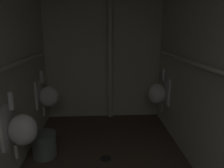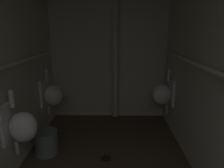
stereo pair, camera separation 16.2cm
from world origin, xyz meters
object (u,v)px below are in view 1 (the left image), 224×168
object	(u,v)px
urinal_left_far	(47,96)
standpipe_back_wall	(110,52)
urinal_left_mid	(21,129)
urinal_right_mid	(158,93)
floor_drain	(105,158)
waste_bin	(44,145)

from	to	relation	value
urinal_left_far	standpipe_back_wall	xyz separation A→B (m)	(1.01, 0.50, 0.63)
urinal_left_mid	urinal_right_mid	distance (m)	2.16
urinal_left_mid	floor_drain	size ratio (longest dim) A/B	5.39
urinal_left_mid	standpipe_back_wall	size ratio (longest dim) A/B	0.31
urinal_right_mid	waste_bin	distance (m)	1.91
floor_drain	waste_bin	xyz separation A→B (m)	(-0.79, 0.11, 0.16)
urinal_left_mid	urinal_left_far	distance (m)	1.14
urinal_left_far	urinal_right_mid	world-z (taller)	same
waste_bin	urinal_left_far	bearing A→B (deg)	97.96
urinal_left_mid	waste_bin	size ratio (longest dim) A/B	2.35
standpipe_back_wall	waste_bin	world-z (taller)	standpipe_back_wall
urinal_left_far	waste_bin	size ratio (longest dim) A/B	2.35
urinal_left_mid	urinal_left_far	world-z (taller)	same
urinal_left_mid	waste_bin	xyz separation A→B (m)	(0.10, 0.42, -0.44)
waste_bin	standpipe_back_wall	bearing A→B (deg)	53.09
urinal_right_mid	standpipe_back_wall	xyz separation A→B (m)	(-0.78, 0.44, 0.63)
standpipe_back_wall	waste_bin	bearing A→B (deg)	-126.91
urinal_right_mid	standpipe_back_wall	distance (m)	1.10
urinal_right_mid	floor_drain	distance (m)	1.39
standpipe_back_wall	floor_drain	distance (m)	1.81
urinal_left_far	standpipe_back_wall	size ratio (longest dim) A/B	0.31
standpipe_back_wall	waste_bin	distance (m)	1.86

